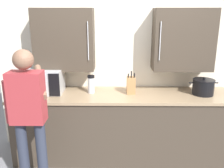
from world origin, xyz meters
name	(u,v)px	position (x,y,z in m)	size (l,w,h in m)	color
back_wall_tiled	(123,55)	(0.00, 1.03, 1.38)	(3.57, 0.44, 2.56)	beige
counter_unit	(123,125)	(0.00, 0.70, 0.46)	(2.92, 0.70, 0.91)	#3D3328
microwave_oven	(42,81)	(-1.08, 0.74, 1.07)	(0.53, 0.70, 0.32)	#B7BABF
knife_block	(131,85)	(0.10, 0.74, 1.03)	(0.11, 0.15, 0.31)	#A37547
stock_pot	(203,87)	(1.04, 0.69, 1.02)	(0.37, 0.28, 0.23)	black
thermos_flask	(91,84)	(-0.43, 0.74, 1.03)	(0.09, 0.09, 0.24)	#B7BABF
person_figure	(28,112)	(-1.00, -0.06, 0.97)	(0.44, 0.61, 1.62)	#282D3D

